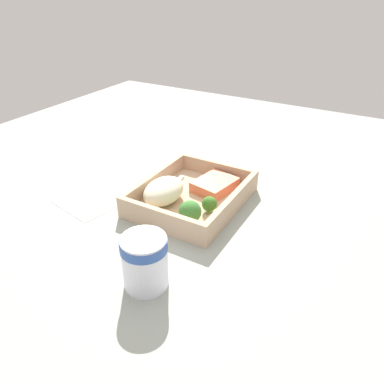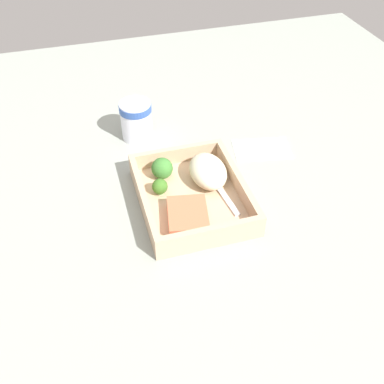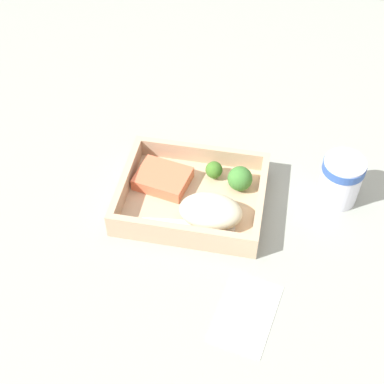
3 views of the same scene
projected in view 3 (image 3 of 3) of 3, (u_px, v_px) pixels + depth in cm
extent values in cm
cube|color=gray|center=(192.00, 206.00, 95.70)|extent=(160.00, 160.00, 2.00)
cube|color=tan|center=(192.00, 200.00, 94.51)|extent=(25.05, 20.26, 1.20)
cube|color=tan|center=(181.00, 234.00, 86.46)|extent=(25.05, 1.20, 3.60)
cube|color=tan|center=(202.00, 153.00, 99.00)|extent=(25.05, 1.20, 3.60)
cube|color=tan|center=(126.00, 181.00, 94.24)|extent=(1.20, 17.86, 3.60)
cube|color=tan|center=(260.00, 201.00, 91.22)|extent=(1.20, 17.86, 3.60)
cube|color=#E36B48|center=(163.00, 179.00, 95.58)|extent=(10.39, 8.91, 2.32)
ellipsoid|color=beige|center=(211.00, 211.00, 88.72)|extent=(10.61, 7.27, 4.98)
cylinder|color=#819D53|center=(239.00, 185.00, 95.37)|extent=(1.68, 1.68, 1.03)
sphere|color=#3B7830|center=(240.00, 179.00, 94.08)|extent=(4.43, 4.43, 4.43)
cylinder|color=#7DA768|center=(214.00, 175.00, 97.07)|extent=(1.18, 1.18, 1.02)
sphere|color=#3C6F24|center=(214.00, 170.00, 96.06)|extent=(3.11, 3.11, 3.11)
cube|color=silver|center=(178.00, 223.00, 90.00)|extent=(12.44, 2.53, 0.44)
cube|color=silver|center=(225.00, 225.00, 89.61)|extent=(3.63, 2.58, 0.44)
cylinder|color=white|center=(340.00, 180.00, 92.36)|extent=(7.08, 7.08, 9.02)
cylinder|color=#3356A8|center=(344.00, 167.00, 89.92)|extent=(7.29, 7.29, 1.62)
cube|color=white|center=(246.00, 313.00, 80.06)|extent=(10.42, 14.11, 0.24)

